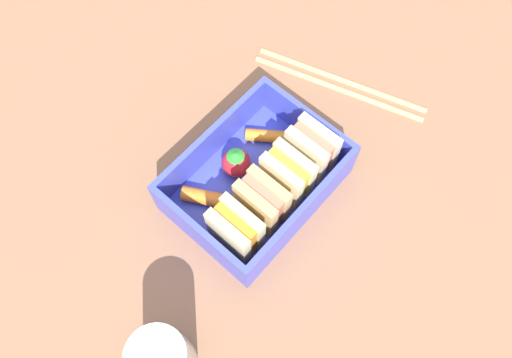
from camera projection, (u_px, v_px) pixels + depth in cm
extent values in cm
cube|color=#8F6248|center=(256.00, 193.00, 53.25)|extent=(120.00, 120.00, 2.00)
cube|color=#404BD0|center=(256.00, 187.00, 51.79)|extent=(16.65, 12.48, 1.20)
cube|color=#404BD0|center=(302.00, 214.00, 47.63)|extent=(16.65, 0.60, 4.43)
cube|color=#404BD0|center=(212.00, 141.00, 50.79)|extent=(16.65, 0.60, 4.43)
cube|color=#404BD0|center=(307.00, 123.00, 51.63)|extent=(0.60, 11.28, 4.43)
cube|color=#404BD0|center=(199.00, 234.00, 46.79)|extent=(0.60, 11.28, 4.43)
cube|color=beige|center=(317.00, 143.00, 49.93)|extent=(0.99, 4.80, 5.78)
cube|color=#D87259|center=(311.00, 150.00, 49.63)|extent=(0.99, 4.42, 5.31)
cube|color=beige|center=(305.00, 156.00, 49.33)|extent=(0.99, 4.80, 5.78)
cube|color=beige|center=(294.00, 168.00, 48.81)|extent=(0.99, 4.80, 5.78)
cube|color=yellow|center=(287.00, 175.00, 48.51)|extent=(0.99, 4.42, 5.31)
cube|color=beige|center=(281.00, 182.00, 48.21)|extent=(0.99, 4.80, 5.78)
cube|color=tan|center=(269.00, 195.00, 47.69)|extent=(0.99, 4.80, 5.78)
cube|color=#D87259|center=(262.00, 202.00, 47.40)|extent=(0.99, 4.42, 5.31)
cube|color=tan|center=(255.00, 209.00, 47.10)|extent=(0.99, 4.80, 5.78)
cube|color=#D3BF84|center=(243.00, 222.00, 46.58)|extent=(0.99, 4.80, 5.78)
cube|color=orange|center=(236.00, 230.00, 46.28)|extent=(0.99, 4.42, 5.31)
cube|color=#D3BF84|center=(228.00, 237.00, 45.98)|extent=(0.99, 4.80, 5.78)
cylinder|color=orange|center=(271.00, 136.00, 52.77)|extent=(4.25, 5.07, 1.33)
sphere|color=red|center=(238.00, 161.00, 50.68)|extent=(3.00, 3.00, 3.00)
cone|color=green|center=(237.00, 153.00, 49.03)|extent=(1.80, 1.80, 0.60)
cylinder|color=orange|center=(205.00, 197.00, 49.87)|extent=(3.57, 4.78, 1.51)
cylinder|color=tan|center=(342.00, 78.00, 57.54)|extent=(6.68, 19.77, 0.70)
cylinder|color=tan|center=(338.00, 87.00, 57.06)|extent=(6.68, 19.77, 0.70)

